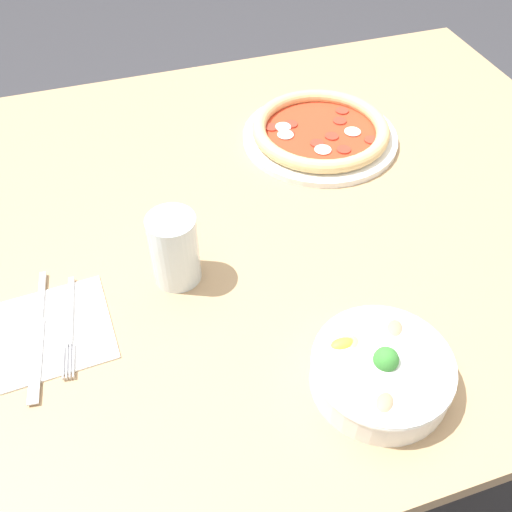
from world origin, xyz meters
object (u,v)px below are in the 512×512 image
Objects in this scene: pizza at (320,132)px; glass at (174,249)px; bowl at (381,370)px; fork at (70,323)px; knife at (39,327)px.

glass is at bearing 37.68° from pizza.
bowl is 0.43m from fork.
bowl reaches higher than fork.
bowl is 1.03× the size of fork.
pizza is 0.43m from glass.
bowl reaches higher than knife.
pizza is at bearing 128.27° from fork.
knife is at bearing 10.41° from glass.
knife is 0.22m from glass.
fork is 0.04m from knife.
fork is at bearing -30.15° from bowl.
glass is at bearing 107.25° from knife.
bowl is 0.81× the size of knife.
bowl is 0.47m from knife.
fork is 0.78× the size of knife.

